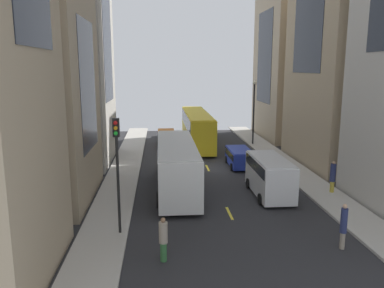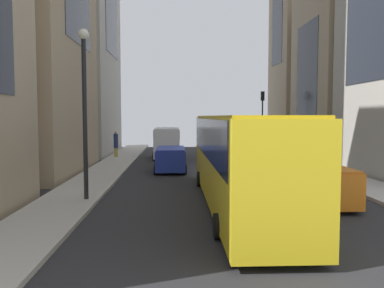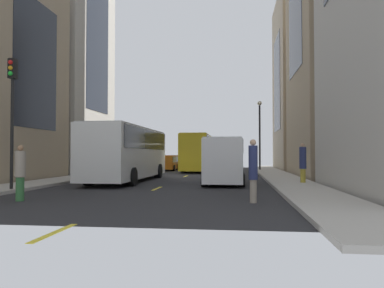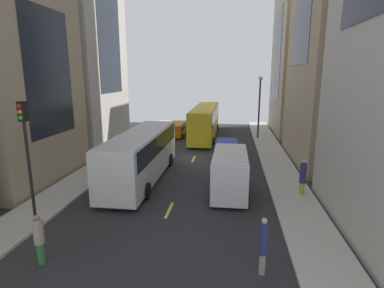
% 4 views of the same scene
% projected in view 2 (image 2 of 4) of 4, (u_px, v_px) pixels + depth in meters
% --- Properties ---
extents(ground_plane, '(40.51, 40.51, 0.00)m').
position_uv_depth(ground_plane, '(213.00, 170.00, 26.24)').
color(ground_plane, '#28282B').
extents(sidewalk_west, '(2.53, 44.00, 0.15)m').
position_uv_depth(sidewalk_west, '(317.00, 169.00, 26.54)').
color(sidewalk_west, '#B2ADA3').
rests_on(sidewalk_west, ground).
extents(sidewalk_east, '(2.53, 44.00, 0.15)m').
position_uv_depth(sidewalk_east, '(107.00, 170.00, 25.94)').
color(sidewalk_east, '#B2ADA3').
rests_on(sidewalk_east, ground).
extents(lane_stripe_0, '(0.16, 2.00, 0.01)m').
position_uv_depth(lane_stripe_0, '(196.00, 146.00, 47.17)').
color(lane_stripe_0, yellow).
rests_on(lane_stripe_0, ground).
extents(lane_stripe_1, '(0.16, 2.00, 0.01)m').
position_uv_depth(lane_stripe_1, '(202.00, 155.00, 36.71)').
color(lane_stripe_1, yellow).
rests_on(lane_stripe_1, ground).
extents(lane_stripe_2, '(0.16, 2.00, 0.01)m').
position_uv_depth(lane_stripe_2, '(213.00, 170.00, 26.24)').
color(lane_stripe_2, yellow).
rests_on(lane_stripe_2, ground).
extents(lane_stripe_3, '(0.16, 2.00, 0.01)m').
position_uv_depth(lane_stripe_3, '(239.00, 206.00, 15.78)').
color(lane_stripe_3, yellow).
rests_on(lane_stripe_3, ground).
extents(building_west_1, '(6.08, 9.16, 14.61)m').
position_uv_depth(building_west_1, '(342.00, 72.00, 33.09)').
color(building_west_1, tan).
rests_on(building_west_1, ground).
extents(city_bus_white, '(2.80, 11.08, 3.35)m').
position_uv_depth(city_bus_white, '(242.00, 136.00, 31.94)').
color(city_bus_white, silver).
rests_on(city_bus_white, ground).
extents(streetcar_yellow, '(2.70, 14.05, 3.59)m').
position_uv_depth(streetcar_yellow, '(237.00, 153.00, 15.76)').
color(streetcar_yellow, yellow).
rests_on(streetcar_yellow, ground).
extents(delivery_van_white, '(2.25, 5.39, 2.58)m').
position_uv_depth(delivery_van_white, '(167.00, 141.00, 33.51)').
color(delivery_van_white, white).
rests_on(delivery_van_white, ground).
extents(car_blue_1, '(2.02, 4.20, 1.53)m').
position_uv_depth(car_blue_1, '(171.00, 157.00, 25.74)').
color(car_blue_1, '#2338AD').
rests_on(car_blue_1, ground).
extents(car_orange_2, '(2.00, 4.53, 1.58)m').
position_uv_depth(car_orange_2, '(318.00, 180.00, 16.27)').
color(car_orange_2, orange).
rests_on(car_orange_2, ground).
extents(pedestrian_waiting_curb, '(0.32, 0.32, 2.23)m').
position_uv_depth(pedestrian_waiting_curb, '(156.00, 139.00, 41.33)').
color(pedestrian_waiting_curb, gray).
rests_on(pedestrian_waiting_curb, ground).
extents(pedestrian_crossing_near, '(0.39, 0.39, 2.04)m').
position_uv_depth(pedestrian_crossing_near, '(236.00, 140.00, 42.18)').
color(pedestrian_crossing_near, '#336B38').
rests_on(pedestrian_crossing_near, ground).
extents(pedestrian_walking_far, '(0.38, 0.38, 2.16)m').
position_uv_depth(pedestrian_walking_far, '(116.00, 143.00, 33.41)').
color(pedestrian_walking_far, gold).
rests_on(pedestrian_walking_far, ground).
extents(traffic_light_near_corner, '(0.32, 0.44, 5.87)m').
position_uv_depth(traffic_light_near_corner, '(262.00, 110.00, 39.19)').
color(traffic_light_near_corner, black).
rests_on(traffic_light_near_corner, ground).
extents(streetlamp_near, '(0.44, 0.44, 6.94)m').
position_uv_depth(streetlamp_near, '(84.00, 96.00, 16.13)').
color(streetlamp_near, black).
rests_on(streetlamp_near, ground).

